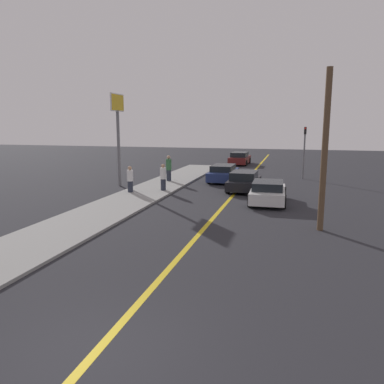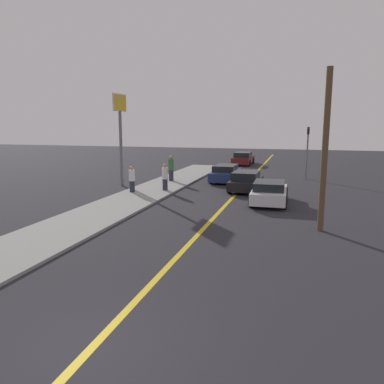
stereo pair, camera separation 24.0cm
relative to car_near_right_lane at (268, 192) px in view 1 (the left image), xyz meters
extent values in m
plane|color=#28282D|center=(-2.14, -14.56, -0.60)|extent=(120.00, 120.00, 0.00)
cube|color=gold|center=(-2.14, 3.44, -0.60)|extent=(0.20, 60.00, 0.01)
cube|color=gray|center=(-7.40, 1.06, -0.55)|extent=(3.14, 31.24, 0.11)
cube|color=silver|center=(0.00, 0.05, -0.11)|extent=(1.85, 3.90, 0.59)
cube|color=black|center=(0.00, -0.15, 0.39)|extent=(1.60, 2.16, 0.42)
cylinder|color=black|center=(-0.86, 1.22, -0.24)|extent=(0.24, 0.71, 0.71)
cylinder|color=black|center=(0.81, 1.26, -0.24)|extent=(0.24, 0.71, 0.71)
cylinder|color=black|center=(-0.81, -1.17, -0.24)|extent=(0.24, 0.71, 0.71)
cylinder|color=black|center=(0.86, -1.13, -0.24)|extent=(0.24, 0.71, 0.71)
cube|color=black|center=(-1.73, 3.59, -0.13)|extent=(1.82, 3.98, 0.56)
cube|color=black|center=(-1.73, 3.39, 0.40)|extent=(1.57, 2.20, 0.49)
cylinder|color=black|center=(-2.52, 4.83, -0.25)|extent=(0.24, 0.71, 0.70)
cylinder|color=black|center=(-0.88, 4.79, -0.25)|extent=(0.24, 0.71, 0.70)
cylinder|color=black|center=(-2.57, 2.38, -0.25)|extent=(0.24, 0.71, 0.70)
cylinder|color=black|center=(-0.93, 2.35, -0.25)|extent=(0.24, 0.71, 0.70)
cube|color=navy|center=(-3.72, 7.18, -0.11)|extent=(1.74, 4.41, 0.62)
cube|color=black|center=(-3.72, 6.96, 0.42)|extent=(1.52, 2.43, 0.43)
cylinder|color=black|center=(-4.53, 8.55, -0.27)|extent=(0.22, 0.66, 0.65)
cylinder|color=black|center=(-2.90, 8.54, -0.27)|extent=(0.22, 0.66, 0.65)
cylinder|color=black|center=(-4.54, 5.82, -0.27)|extent=(0.22, 0.66, 0.65)
cylinder|color=black|center=(-2.91, 5.81, -0.27)|extent=(0.22, 0.66, 0.65)
cube|color=maroon|center=(-4.22, 19.23, -0.10)|extent=(1.86, 4.35, 0.66)
cube|color=black|center=(-4.22, 19.02, 0.46)|extent=(1.61, 2.40, 0.48)
cylinder|color=black|center=(-5.05, 20.58, -0.30)|extent=(0.23, 0.61, 0.61)
cylinder|color=black|center=(-3.35, 20.56, -0.30)|extent=(0.23, 0.61, 0.61)
cylinder|color=black|center=(-5.09, 17.91, -0.30)|extent=(0.23, 0.61, 0.61)
cylinder|color=black|center=(-3.39, 17.88, -0.30)|extent=(0.23, 0.61, 0.61)
cylinder|color=#282D3D|center=(-8.24, 0.62, -0.16)|extent=(0.31, 0.31, 0.67)
cylinder|color=silver|center=(-8.24, 0.62, 0.52)|extent=(0.37, 0.37, 0.67)
sphere|color=tan|center=(-8.24, 0.62, 0.97)|extent=(0.24, 0.24, 0.24)
cylinder|color=#282D3D|center=(-6.53, 1.76, -0.14)|extent=(0.32, 0.32, 0.70)
cylinder|color=silver|center=(-6.53, 1.76, 0.56)|extent=(0.37, 0.37, 0.70)
sphere|color=tan|center=(-6.53, 1.76, 1.03)|extent=(0.24, 0.24, 0.24)
cylinder|color=#282D3D|center=(-7.47, 5.60, -0.10)|extent=(0.34, 0.34, 0.79)
cylinder|color=#336B3D|center=(-7.47, 5.60, 0.69)|extent=(0.40, 0.40, 0.79)
sphere|color=tan|center=(-7.47, 5.60, 1.22)|extent=(0.26, 0.26, 0.26)
cylinder|color=slate|center=(1.99, 9.95, 1.38)|extent=(0.12, 0.12, 3.97)
cube|color=black|center=(1.99, 9.77, 3.09)|extent=(0.18, 0.18, 0.55)
sphere|color=red|center=(1.99, 9.68, 3.26)|extent=(0.14, 0.14, 0.14)
cylinder|color=slate|center=(-10.16, 3.12, 1.93)|extent=(0.20, 0.20, 5.07)
cube|color=silver|center=(-10.16, 3.12, 4.97)|extent=(0.08, 1.82, 1.14)
cube|color=gold|center=(-10.16, 3.12, 4.97)|extent=(0.12, 1.70, 1.02)
cylinder|color=brown|center=(2.38, -4.72, 2.53)|extent=(0.24, 0.24, 6.26)
camera|label=1|loc=(1.23, -19.96, 3.56)|focal=35.00mm
camera|label=2|loc=(1.46, -19.90, 3.56)|focal=35.00mm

